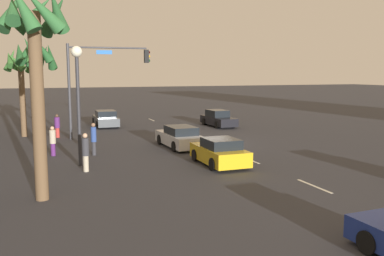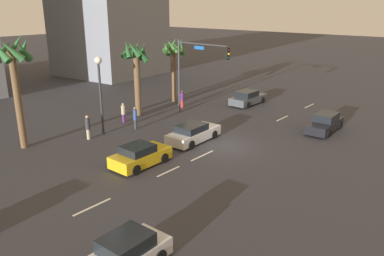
{
  "view_description": "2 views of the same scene",
  "coord_description": "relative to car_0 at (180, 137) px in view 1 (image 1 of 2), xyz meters",
  "views": [
    {
      "loc": [
        -25.57,
        10.78,
        4.75
      ],
      "look_at": [
        -0.91,
        1.54,
        1.22
      ],
      "focal_mm": 38.94,
      "sensor_mm": 36.0,
      "label": 1
    },
    {
      "loc": [
        -21.39,
        -14.85,
        9.75
      ],
      "look_at": [
        -1.18,
        2.02,
        1.22
      ],
      "focal_mm": 35.86,
      "sensor_mm": 36.0,
      "label": 2
    }
  ],
  "objects": [
    {
      "name": "car_4",
      "position": [
        12.09,
        2.82,
        0.02
      ],
      "size": [
        4.43,
        1.98,
        1.42
      ],
      "color": "#474C51",
      "rests_on": "ground_plane"
    },
    {
      "name": "lane_stripe_5",
      "position": [
        15.56,
        -2.3,
        -0.63
      ],
      "size": [
        2.15,
        0.14,
        0.01
      ],
      "primitive_type": "cube",
      "color": "silver",
      "rests_on": "ground_plane"
    },
    {
      "name": "lane_stripe_3",
      "position": [
        -1.81,
        -2.3,
        -0.63
      ],
      "size": [
        2.35,
        0.14,
        0.01
      ],
      "primitive_type": "cube",
      "color": "silver",
      "rests_on": "ground_plane"
    },
    {
      "name": "lane_stripe_2",
      "position": [
        -5.13,
        -2.3,
        -0.63
      ],
      "size": [
        1.97,
        0.14,
        0.01
      ],
      "primitive_type": "cube",
      "color": "silver",
      "rests_on": "ground_plane"
    },
    {
      "name": "palm_tree_1",
      "position": [
        -8.69,
        8.43,
        5.25
      ],
      "size": [
        2.75,
        2.84,
        7.94
      ],
      "color": "brown",
      "rests_on": "ground_plane"
    },
    {
      "name": "streetlamp",
      "position": [
        -3.22,
        6.51,
        3.61
      ],
      "size": [
        0.56,
        0.56,
        6.05
      ],
      "color": "#2D2D33",
      "rests_on": "ground_plane"
    },
    {
      "name": "pedestrian_3",
      "position": [
        -0.11,
        7.72,
        0.26
      ],
      "size": [
        0.47,
        0.47,
        1.71
      ],
      "color": "#59266B",
      "rests_on": "ground_plane"
    },
    {
      "name": "lane_stripe_1",
      "position": [
        -10.74,
        -2.3,
        -0.63
      ],
      "size": [
        2.29,
        0.14,
        0.01
      ],
      "primitive_type": "cube",
      "color": "silver",
      "rests_on": "ground_plane"
    },
    {
      "name": "pedestrian_1",
      "position": [
        -0.75,
        5.5,
        0.37
      ],
      "size": [
        0.44,
        0.44,
        1.87
      ],
      "color": "#333338",
      "rests_on": "ground_plane"
    },
    {
      "name": "lane_stripe_4",
      "position": [
        9.77,
        -2.3,
        -0.63
      ],
      "size": [
        2.13,
        0.14,
        0.01
      ],
      "primitive_type": "cube",
      "color": "silver",
      "rests_on": "ground_plane"
    },
    {
      "name": "traffic_signal",
      "position": [
        5.43,
        4.38,
        3.96
      ],
      "size": [
        0.58,
        5.89,
        6.74
      ],
      "color": "#38383D",
      "rests_on": "ground_plane"
    },
    {
      "name": "palm_tree_2",
      "position": [
        2.25,
        8.42,
        4.24
      ],
      "size": [
        2.33,
        2.56,
        6.85
      ],
      "color": "brown",
      "rests_on": "ground_plane"
    },
    {
      "name": "car_2",
      "position": [
        8.64,
        -6.55,
        0.02
      ],
      "size": [
        4.41,
        1.9,
        1.44
      ],
      "color": "black",
      "rests_on": "ground_plane"
    },
    {
      "name": "car_0",
      "position": [
        0.0,
        0.0,
        0.0
      ],
      "size": [
        4.62,
        2.05,
        1.37
      ],
      "color": "silver",
      "rests_on": "ground_plane"
    },
    {
      "name": "pedestrian_2",
      "position": [
        6.89,
        7.14,
        0.25
      ],
      "size": [
        0.44,
        0.44,
        1.71
      ],
      "color": "#BF3833",
      "rests_on": "ground_plane"
    },
    {
      "name": "car_1",
      "position": [
        -5.56,
        -0.27,
        0.01
      ],
      "size": [
        3.91,
        1.95,
        1.39
      ],
      "color": "gold",
      "rests_on": "ground_plane"
    },
    {
      "name": "pedestrian_0",
      "position": [
        -4.7,
        6.39,
        0.36
      ],
      "size": [
        0.46,
        0.46,
        1.87
      ],
      "color": "#B2A58C",
      "rests_on": "ground_plane"
    },
    {
      "name": "palm_tree_0",
      "position": [
        8.3,
        9.43,
        4.38
      ],
      "size": [
        2.48,
        2.63,
        6.57
      ],
      "color": "brown",
      "rests_on": "ground_plane"
    },
    {
      "name": "ground_plane",
      "position": [
        0.71,
        -2.3,
        -0.64
      ],
      "size": [
        220.0,
        220.0,
        0.0
      ],
      "primitive_type": "plane",
      "color": "#333338"
    }
  ]
}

